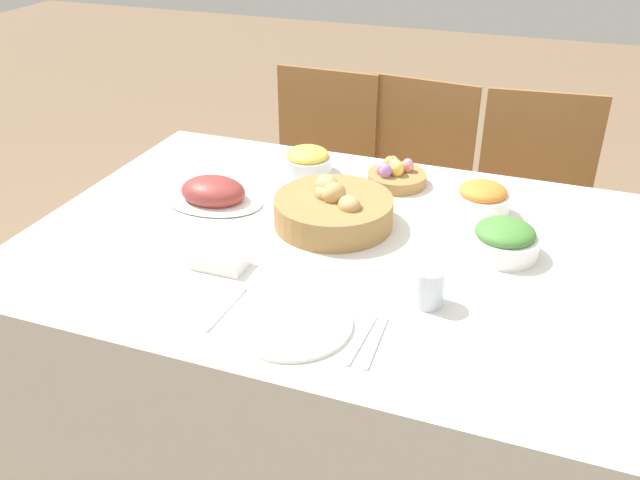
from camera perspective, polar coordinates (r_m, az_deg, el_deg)
ground_plane at (r=2.21m, az=1.13°, el=-17.59°), size 12.00×12.00×0.00m
dining_table at (r=1.95m, az=1.24°, el=-9.86°), size 1.57×1.11×0.77m
chair_far_center at (r=2.65m, az=7.39°, el=4.09°), size 0.46×0.46×0.90m
chair_far_left at (r=2.74m, az=-0.39°, el=5.30°), size 0.43×0.43×0.90m
chair_far_right at (r=2.60m, az=17.45°, el=2.41°), size 0.46×0.46×0.90m
bread_basket at (r=1.78m, az=1.13°, el=2.60°), size 0.31×0.31×0.13m
egg_basket at (r=2.03m, az=6.39°, el=5.48°), size 0.18×0.18×0.08m
ham_platter at (r=1.93m, az=-8.98°, el=3.91°), size 0.29×0.20×0.08m
pineapple_bowl at (r=2.09m, az=-1.07°, el=6.69°), size 0.15×0.15×0.08m
green_salad_bowl at (r=1.70m, az=15.24°, el=0.04°), size 0.17×0.17×0.09m
carrot_bowl at (r=1.89m, az=13.49°, el=3.33°), size 0.15×0.15×0.09m
dinner_plate at (r=1.42m, az=-2.41°, el=-6.97°), size 0.26×0.26×0.01m
fork at (r=1.48m, az=-7.93°, el=-5.78°), size 0.02×0.18×0.00m
knife at (r=1.38m, az=3.54°, el=-8.35°), size 0.02×0.18×0.00m
spoon at (r=1.38m, az=4.74°, el=-8.60°), size 0.02×0.18×0.00m
drinking_cup at (r=1.48m, az=9.07°, el=-3.88°), size 0.07×0.07×0.09m
butter_dish at (r=1.62m, az=-8.42°, el=-1.74°), size 0.13×0.08×0.03m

